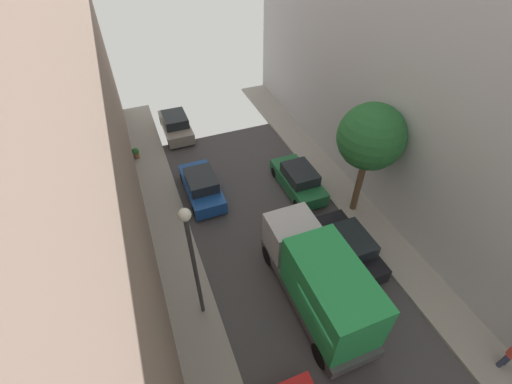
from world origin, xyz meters
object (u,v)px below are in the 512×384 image
(street_tree_1, at_px, (371,137))
(potted_plant_0, at_px, (136,153))
(parked_car_right_1, at_px, (349,246))
(delivery_truck, at_px, (319,280))
(lamp_post, at_px, (192,252))
(pedestrian, at_px, (512,354))
(parked_car_right_2, at_px, (298,180))
(parked_car_left_3, at_px, (202,186))
(parked_car_left_4, at_px, (176,125))

(street_tree_1, relative_size, potted_plant_0, 8.80)
(parked_car_right_1, height_order, delivery_truck, delivery_truck)
(parked_car_right_1, bearing_deg, lamp_post, -177.43)
(pedestrian, bearing_deg, parked_car_right_1, 111.18)
(parked_car_right_1, relative_size, delivery_truck, 0.64)
(parked_car_right_2, height_order, pedestrian, pedestrian)
(potted_plant_0, distance_m, lamp_post, 12.74)
(parked_car_right_2, distance_m, potted_plant_0, 10.71)
(parked_car_left_3, distance_m, street_tree_1, 9.47)
(pedestrian, bearing_deg, parked_car_right_2, 102.12)
(street_tree_1, height_order, potted_plant_0, street_tree_1)
(street_tree_1, distance_m, potted_plant_0, 14.63)
(lamp_post, bearing_deg, street_tree_1, 17.58)
(potted_plant_0, xyz_separation_m, lamp_post, (1.18, -12.18, 3.53))
(parked_car_right_2, distance_m, delivery_truck, 7.62)
(parked_car_left_4, bearing_deg, delivery_truck, -80.23)
(parked_car_right_1, xyz_separation_m, lamp_post, (-7.30, -0.33, 3.34))
(parked_car_right_2, bearing_deg, delivery_truck, -110.98)
(parked_car_right_2, height_order, lamp_post, lamp_post)
(parked_car_left_4, height_order, parked_car_right_2, same)
(parked_car_right_2, bearing_deg, street_tree_1, -52.32)
(parked_car_left_4, xyz_separation_m, pedestrian, (7.96, -20.57, 0.35))
(delivery_truck, relative_size, potted_plant_0, 9.29)
(parked_car_left_4, height_order, potted_plant_0, parked_car_left_4)
(parked_car_right_1, xyz_separation_m, parked_car_right_2, (0.00, 5.32, 0.00))
(parked_car_left_3, bearing_deg, pedestrian, -59.36)
(delivery_truck, relative_size, lamp_post, 1.10)
(parked_car_right_1, bearing_deg, pedestrian, -68.82)
(delivery_truck, xyz_separation_m, potted_plant_0, (-5.78, 13.57, -1.26))
(potted_plant_0, bearing_deg, lamp_post, -84.46)
(street_tree_1, bearing_deg, parked_car_right_1, -128.10)
(parked_car_left_3, height_order, street_tree_1, street_tree_1)
(parked_car_left_3, relative_size, potted_plant_0, 5.91)
(parked_car_left_3, relative_size, parked_car_right_1, 1.00)
(delivery_truck, xyz_separation_m, lamp_post, (-4.60, 1.39, 2.27))
(lamp_post, bearing_deg, potted_plant_0, 95.54)
(parked_car_right_1, relative_size, street_tree_1, 0.67)
(parked_car_right_2, xyz_separation_m, delivery_truck, (-2.70, -7.04, 1.07))
(pedestrian, height_order, lamp_post, lamp_post)
(delivery_truck, height_order, lamp_post, lamp_post)
(parked_car_right_1, height_order, street_tree_1, street_tree_1)
(potted_plant_0, bearing_deg, street_tree_1, -41.13)
(delivery_truck, bearing_deg, potted_plant_0, 113.07)
(parked_car_left_3, distance_m, lamp_post, 8.13)
(parked_car_left_3, height_order, lamp_post, lamp_post)
(street_tree_1, bearing_deg, parked_car_right_2, 127.68)
(delivery_truck, xyz_separation_m, pedestrian, (5.26, -4.89, -0.71))
(parked_car_right_1, xyz_separation_m, pedestrian, (2.56, -6.61, 0.35))
(parked_car_left_3, bearing_deg, potted_plant_0, 121.53)
(pedestrian, distance_m, street_tree_1, 9.97)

